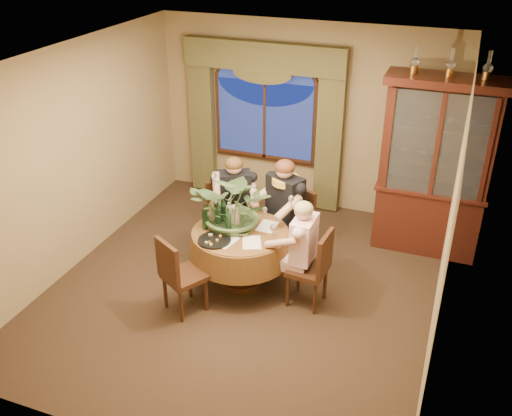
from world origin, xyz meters
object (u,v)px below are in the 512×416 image
at_px(dining_table, 241,258).
at_px(china_cabinet, 434,168).
at_px(oil_lamp_left, 415,59).
at_px(chair_right, 307,268).
at_px(chair_back_right, 292,227).
at_px(wine_bottle_5, 228,221).
at_px(centerpiece_plant, 235,177).
at_px(wine_bottle_2, 223,210).
at_px(wine_bottle_1, 205,217).
at_px(wine_bottle_4, 229,215).
at_px(wine_bottle_3, 212,211).
at_px(olive_bowl, 242,233).
at_px(person_back, 234,205).
at_px(wine_bottle_0, 218,215).
at_px(chair_front_left, 184,274).
at_px(person_pink, 303,252).
at_px(chair_back, 225,220).
at_px(oil_lamp_right, 489,65).
at_px(oil_lamp_center, 451,62).
at_px(stoneware_vase, 234,216).

bearing_deg(dining_table, china_cabinet, 39.68).
distance_m(oil_lamp_left, chair_right, 2.82).
xyz_separation_m(chair_back_right, wine_bottle_5, (-0.52, -0.85, 0.44)).
xyz_separation_m(centerpiece_plant, wine_bottle_2, (-0.17, 0.01, -0.47)).
bearing_deg(wine_bottle_1, wine_bottle_4, 28.79).
bearing_deg(wine_bottle_3, olive_bowl, -16.06).
height_order(chair_right, person_back, person_back).
height_order(chair_back_right, wine_bottle_3, wine_bottle_3).
bearing_deg(wine_bottle_1, wine_bottle_3, 81.45).
relative_size(olive_bowl, wine_bottle_0, 0.52).
distance_m(chair_front_left, wine_bottle_4, 0.90).
xyz_separation_m(person_pink, olive_bowl, (-0.74, -0.05, 0.13)).
bearing_deg(person_back, olive_bowl, 90.82).
bearing_deg(chair_back, chair_right, 115.19).
bearing_deg(wine_bottle_0, chair_front_left, -99.72).
relative_size(chair_back_right, person_back, 0.70).
bearing_deg(person_pink, oil_lamp_right, -42.60).
bearing_deg(chair_back, oil_lamp_left, 169.91).
height_order(chair_right, wine_bottle_2, wine_bottle_2).
relative_size(oil_lamp_center, wine_bottle_2, 1.03).
bearing_deg(oil_lamp_right, chair_front_left, -140.13).
xyz_separation_m(oil_lamp_left, wine_bottle_1, (-2.03, -1.77, -1.63)).
bearing_deg(oil_lamp_right, wine_bottle_0, -148.51).
height_order(oil_lamp_left, olive_bowl, oil_lamp_left).
distance_m(person_back, wine_bottle_2, 0.64).
relative_size(oil_lamp_center, wine_bottle_3, 1.03).
bearing_deg(wine_bottle_3, chair_front_left, -91.06).
height_order(oil_lamp_center, wine_bottle_2, oil_lamp_center).
relative_size(oil_lamp_left, person_back, 0.25).
xyz_separation_m(dining_table, wine_bottle_3, (-0.39, 0.06, 0.54)).
bearing_deg(wine_bottle_5, chair_front_left, -115.46).
relative_size(dining_table, centerpiece_plant, 1.12).
height_order(chair_front_left, olive_bowl, chair_front_left).
relative_size(oil_lamp_center, wine_bottle_4, 1.03).
bearing_deg(wine_bottle_4, china_cabinet, 36.69).
bearing_deg(wine_bottle_4, chair_back, 117.84).
relative_size(china_cabinet, oil_lamp_right, 7.00).
height_order(dining_table, china_cabinet, china_cabinet).
distance_m(oil_lamp_right, olive_bowl, 3.45).
bearing_deg(wine_bottle_4, oil_lamp_right, 32.07).
bearing_deg(oil_lamp_center, centerpiece_plant, -143.80).
xyz_separation_m(oil_lamp_right, chair_right, (-1.58, -1.76, -2.07)).
bearing_deg(chair_right, wine_bottle_2, 84.93).
distance_m(oil_lamp_center, wine_bottle_5, 3.22).
distance_m(chair_front_left, stoneware_vase, 0.95).
relative_size(person_pink, centerpiece_plant, 1.16).
bearing_deg(dining_table, oil_lamp_left, 46.20).
bearing_deg(chair_back_right, dining_table, 90.00).
distance_m(china_cabinet, wine_bottle_1, 3.03).
bearing_deg(oil_lamp_left, oil_lamp_right, 0.00).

